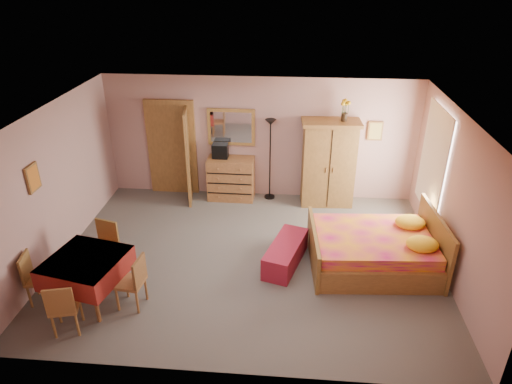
# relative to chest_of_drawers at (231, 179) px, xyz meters

# --- Properties ---
(floor) EXTENTS (6.50, 6.50, 0.00)m
(floor) POSITION_rel_chest_of_drawers_xyz_m (0.60, -2.25, -0.46)
(floor) COLOR #635F58
(floor) RESTS_ON ground
(ceiling) EXTENTS (6.50, 6.50, 0.00)m
(ceiling) POSITION_rel_chest_of_drawers_xyz_m (0.60, -2.25, 2.14)
(ceiling) COLOR brown
(ceiling) RESTS_ON wall_back
(wall_back) EXTENTS (6.50, 0.10, 2.60)m
(wall_back) POSITION_rel_chest_of_drawers_xyz_m (0.60, 0.25, 0.84)
(wall_back) COLOR tan
(wall_back) RESTS_ON floor
(wall_front) EXTENTS (6.50, 0.10, 2.60)m
(wall_front) POSITION_rel_chest_of_drawers_xyz_m (0.60, -4.75, 0.84)
(wall_front) COLOR tan
(wall_front) RESTS_ON floor
(wall_left) EXTENTS (0.10, 5.00, 2.60)m
(wall_left) POSITION_rel_chest_of_drawers_xyz_m (-2.65, -2.25, 0.84)
(wall_left) COLOR tan
(wall_left) RESTS_ON floor
(wall_right) EXTENTS (0.10, 5.00, 2.60)m
(wall_right) POSITION_rel_chest_of_drawers_xyz_m (3.85, -2.25, 0.84)
(wall_right) COLOR tan
(wall_right) RESTS_ON floor
(doorway) EXTENTS (1.06, 0.12, 2.15)m
(doorway) POSITION_rel_chest_of_drawers_xyz_m (-1.30, 0.22, 0.56)
(doorway) COLOR #9E6B35
(doorway) RESTS_ON floor
(window) EXTENTS (0.08, 1.40, 1.95)m
(window) POSITION_rel_chest_of_drawers_xyz_m (3.81, -1.05, 0.99)
(window) COLOR white
(window) RESTS_ON wall_right
(picture_left) EXTENTS (0.04, 0.32, 0.42)m
(picture_left) POSITION_rel_chest_of_drawers_xyz_m (-2.62, -2.85, 1.24)
(picture_left) COLOR orange
(picture_left) RESTS_ON wall_left
(picture_back) EXTENTS (0.30, 0.04, 0.40)m
(picture_back) POSITION_rel_chest_of_drawers_xyz_m (2.95, 0.22, 1.09)
(picture_back) COLOR #D8BF59
(picture_back) RESTS_ON wall_back
(chest_of_drawers) EXTENTS (0.99, 0.50, 0.92)m
(chest_of_drawers) POSITION_rel_chest_of_drawers_xyz_m (0.00, 0.00, 0.00)
(chest_of_drawers) COLOR #A16436
(chest_of_drawers) RESTS_ON floor
(wall_mirror) EXTENTS (1.00, 0.06, 0.79)m
(wall_mirror) POSITION_rel_chest_of_drawers_xyz_m (0.00, 0.21, 1.09)
(wall_mirror) COLOR white
(wall_mirror) RESTS_ON wall_back
(stereo) EXTENTS (0.33, 0.24, 0.30)m
(stereo) POSITION_rel_chest_of_drawers_xyz_m (-0.22, 0.05, 0.61)
(stereo) COLOR black
(stereo) RESTS_ON chest_of_drawers
(floor_lamp) EXTENTS (0.29, 0.29, 1.77)m
(floor_lamp) POSITION_rel_chest_of_drawers_xyz_m (0.83, 0.09, 0.42)
(floor_lamp) COLOR black
(floor_lamp) RESTS_ON floor
(wardrobe) EXTENTS (1.20, 0.67, 1.83)m
(wardrobe) POSITION_rel_chest_of_drawers_xyz_m (2.04, -0.05, 0.45)
(wardrobe) COLOR olive
(wardrobe) RESTS_ON floor
(sunflower_vase) EXTENTS (0.19, 0.19, 0.44)m
(sunflower_vase) POSITION_rel_chest_of_drawers_xyz_m (2.28, -0.04, 1.58)
(sunflower_vase) COLOR gold
(sunflower_vase) RESTS_ON wardrobe
(bed) EXTENTS (2.19, 1.78, 0.96)m
(bed) POSITION_rel_chest_of_drawers_xyz_m (2.69, -2.25, 0.02)
(bed) COLOR #C41366
(bed) RESTS_ON floor
(bench) EXTENTS (0.78, 1.29, 0.40)m
(bench) POSITION_rel_chest_of_drawers_xyz_m (1.24, -2.34, -0.26)
(bench) COLOR maroon
(bench) RESTS_ON floor
(dining_table) EXTENTS (1.24, 1.24, 0.76)m
(dining_table) POSITION_rel_chest_of_drawers_xyz_m (-1.67, -3.53, -0.08)
(dining_table) COLOR maroon
(dining_table) RESTS_ON floor
(chair_south) EXTENTS (0.46, 0.46, 0.83)m
(chair_south) POSITION_rel_chest_of_drawers_xyz_m (-1.74, -4.16, -0.05)
(chair_south) COLOR #A87139
(chair_south) RESTS_ON floor
(chair_north) EXTENTS (0.50, 0.50, 0.89)m
(chair_north) POSITION_rel_chest_of_drawers_xyz_m (-1.73, -2.84, -0.01)
(chair_north) COLOR #A27436
(chair_north) RESTS_ON floor
(chair_west) EXTENTS (0.44, 0.44, 0.83)m
(chair_west) POSITION_rel_chest_of_drawers_xyz_m (-2.38, -3.60, -0.05)
(chair_west) COLOR #AE733B
(chair_west) RESTS_ON floor
(chair_east) EXTENTS (0.43, 0.43, 0.85)m
(chair_east) POSITION_rel_chest_of_drawers_xyz_m (-1.01, -3.59, -0.04)
(chair_east) COLOR #9D6435
(chair_east) RESTS_ON floor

